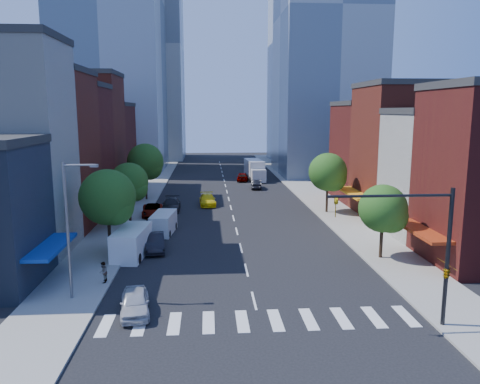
# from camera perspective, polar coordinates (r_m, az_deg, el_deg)

# --- Properties ---
(ground) EXTENTS (220.00, 220.00, 0.00)m
(ground) POSITION_cam_1_polar(r_m,az_deg,el_deg) (31.58, 1.72, -13.10)
(ground) COLOR black
(ground) RESTS_ON ground
(sidewalk_left) EXTENTS (5.00, 120.00, 0.15)m
(sidewalk_left) POSITION_cam_1_polar(r_m,az_deg,el_deg) (70.65, -11.72, -0.31)
(sidewalk_left) COLOR gray
(sidewalk_left) RESTS_ON ground
(sidewalk_right) EXTENTS (5.00, 120.00, 0.15)m
(sidewalk_right) POSITION_cam_1_polar(r_m,az_deg,el_deg) (71.69, 8.50, -0.06)
(sidewalk_right) COLOR gray
(sidewalk_right) RESTS_ON ground
(crosswalk) EXTENTS (19.00, 3.00, 0.01)m
(crosswalk) POSITION_cam_1_polar(r_m,az_deg,el_deg) (28.86, 2.34, -15.41)
(crosswalk) COLOR silver
(crosswalk) RESTS_ON ground
(bldg_left_2) EXTENTS (12.00, 9.00, 16.00)m
(bldg_left_2) POSITION_cam_1_polar(r_m,az_deg,el_deg) (52.79, -24.06, 4.33)
(bldg_left_2) COLOR maroon
(bldg_left_2) RESTS_ON ground
(bldg_left_3) EXTENTS (12.00, 8.00, 15.00)m
(bldg_left_3) POSITION_cam_1_polar(r_m,az_deg,el_deg) (60.86, -21.32, 4.66)
(bldg_left_3) COLOR #561615
(bldg_left_3) RESTS_ON ground
(bldg_left_4) EXTENTS (12.00, 9.00, 17.00)m
(bldg_left_4) POSITION_cam_1_polar(r_m,az_deg,el_deg) (68.94, -19.30, 6.15)
(bldg_left_4) COLOR maroon
(bldg_left_4) RESTS_ON ground
(bldg_left_5) EXTENTS (12.00, 10.00, 13.00)m
(bldg_left_5) POSITION_cam_1_polar(r_m,az_deg,el_deg) (78.25, -17.41, 5.17)
(bldg_left_5) COLOR #561615
(bldg_left_5) RESTS_ON ground
(bldg_right_1) EXTENTS (12.00, 8.00, 12.00)m
(bldg_right_1) POSITION_cam_1_polar(r_m,az_deg,el_deg) (50.43, 24.40, 1.79)
(bldg_right_1) COLOR silver
(bldg_right_1) RESTS_ON ground
(bldg_right_2) EXTENTS (12.00, 10.00, 15.00)m
(bldg_right_2) POSITION_cam_1_polar(r_m,az_deg,el_deg) (58.29, 20.33, 4.52)
(bldg_right_2) COLOR maroon
(bldg_right_2) RESTS_ON ground
(bldg_right_3) EXTENTS (12.00, 10.00, 13.00)m
(bldg_right_3) POSITION_cam_1_polar(r_m,az_deg,el_deg) (67.58, 16.82, 4.52)
(bldg_right_3) COLOR #561615
(bldg_right_3) RESTS_ON ground
(tower_ne) EXTENTS (18.00, 20.00, 60.00)m
(tower_ne) POSITION_cam_1_polar(r_m,az_deg,el_deg) (95.42, 10.65, 20.40)
(tower_ne) COLOR #9EA5AD
(tower_ne) RESTS_ON ground
(tower_far_w) EXTENTS (18.00, 18.00, 56.00)m
(tower_far_w) POSITION_cam_1_polar(r_m,az_deg,el_deg) (125.81, -11.34, 16.86)
(tower_far_w) COLOR #9EA5AD
(tower_far_w) RESTS_ON ground
(traffic_signal) EXTENTS (7.24, 2.24, 8.00)m
(traffic_signal) POSITION_cam_1_polar(r_m,az_deg,el_deg) (28.80, 23.00, -7.41)
(traffic_signal) COLOR black
(traffic_signal) RESTS_ON sidewalk_right
(streetlight) EXTENTS (2.25, 0.25, 9.00)m
(streetlight) POSITION_cam_1_polar(r_m,az_deg,el_deg) (31.99, -20.00, -3.46)
(streetlight) COLOR slate
(streetlight) RESTS_ON sidewalk_left
(tree_left_near) EXTENTS (4.80, 4.80, 7.30)m
(tree_left_near) POSITION_cam_1_polar(r_m,az_deg,el_deg) (41.40, -15.64, -0.87)
(tree_left_near) COLOR black
(tree_left_near) RESTS_ON sidewalk_left
(tree_left_mid) EXTENTS (4.20, 4.20, 6.65)m
(tree_left_mid) POSITION_cam_1_polar(r_m,az_deg,el_deg) (52.12, -13.23, 1.01)
(tree_left_mid) COLOR black
(tree_left_mid) RESTS_ON sidewalk_left
(tree_left_far) EXTENTS (5.00, 5.00, 7.75)m
(tree_left_far) POSITION_cam_1_polar(r_m,az_deg,el_deg) (65.77, -11.34, 3.47)
(tree_left_far) COLOR black
(tree_left_far) RESTS_ON sidewalk_left
(tree_right_near) EXTENTS (4.00, 4.00, 6.20)m
(tree_right_near) POSITION_cam_1_polar(r_m,az_deg,el_deg) (40.46, 17.25, -2.17)
(tree_right_near) COLOR black
(tree_right_near) RESTS_ON sidewalk_right
(tree_right_far) EXTENTS (4.60, 4.60, 7.20)m
(tree_right_far) POSITION_cam_1_polar(r_m,az_deg,el_deg) (57.25, 10.81, 2.22)
(tree_right_far) COLOR black
(tree_right_far) RESTS_ON sidewalk_right
(parked_car_front) EXTENTS (2.31, 4.50, 1.47)m
(parked_car_front) POSITION_cam_1_polar(r_m,az_deg,el_deg) (30.16, -12.69, -12.98)
(parked_car_front) COLOR silver
(parked_car_front) RESTS_ON ground
(parked_car_second) EXTENTS (2.18, 4.84, 1.54)m
(parked_car_second) POSITION_cam_1_polar(r_m,az_deg,el_deg) (42.54, -10.33, -6.04)
(parked_car_second) COLOR black
(parked_car_second) RESTS_ON ground
(parked_car_third) EXTENTS (2.82, 5.31, 1.42)m
(parked_car_third) POSITION_cam_1_polar(r_m,az_deg,el_deg) (56.29, -10.61, -2.20)
(parked_car_third) COLOR #999999
(parked_car_third) RESTS_ON ground
(parked_car_rear) EXTENTS (2.24, 5.34, 1.54)m
(parked_car_rear) POSITION_cam_1_polar(r_m,az_deg,el_deg) (58.84, -8.37, -1.55)
(parked_car_rear) COLOR black
(parked_car_rear) RESTS_ON ground
(cargo_van_near) EXTENTS (2.89, 5.96, 2.45)m
(cargo_van_near) POSITION_cam_1_polar(r_m,az_deg,el_deg) (41.16, -13.11, -6.05)
(cargo_van_near) COLOR white
(cargo_van_near) RESTS_ON ground
(cargo_van_far) EXTENTS (2.51, 5.09, 2.09)m
(cargo_van_far) POSITION_cam_1_polar(r_m,az_deg,el_deg) (48.21, -9.35, -3.80)
(cargo_van_far) COLOR white
(cargo_van_far) RESTS_ON ground
(taxi) EXTENTS (2.31, 5.13, 1.46)m
(taxi) POSITION_cam_1_polar(r_m,az_deg,el_deg) (61.80, -3.97, -0.96)
(taxi) COLOR yellow
(taxi) RESTS_ON ground
(traffic_car_oncoming) EXTENTS (1.86, 4.54, 1.46)m
(traffic_car_oncoming) POSITION_cam_1_polar(r_m,az_deg,el_deg) (74.88, 1.97, 0.97)
(traffic_car_oncoming) COLOR black
(traffic_car_oncoming) RESTS_ON ground
(traffic_car_far) EXTENTS (2.32, 4.72, 1.55)m
(traffic_car_far) POSITION_cam_1_polar(r_m,az_deg,el_deg) (82.83, 0.31, 1.87)
(traffic_car_far) COLOR #999999
(traffic_car_far) RESTS_ON ground
(box_truck) EXTENTS (3.24, 8.99, 3.56)m
(box_truck) POSITION_cam_1_polar(r_m,az_deg,el_deg) (84.25, 1.81, 2.62)
(box_truck) COLOR silver
(box_truck) RESTS_ON ground
(pedestrian_near) EXTENTS (0.47, 0.71, 1.93)m
(pedestrian_near) POSITION_cam_1_polar(r_m,az_deg,el_deg) (41.50, -14.41, -6.11)
(pedestrian_near) COLOR #999999
(pedestrian_near) RESTS_ON sidewalk_left
(pedestrian_far) EXTENTS (0.60, 0.76, 1.53)m
(pedestrian_far) POSITION_cam_1_polar(r_m,az_deg,el_deg) (35.34, -16.34, -9.38)
(pedestrian_far) COLOR #999999
(pedestrian_far) RESTS_ON sidewalk_left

